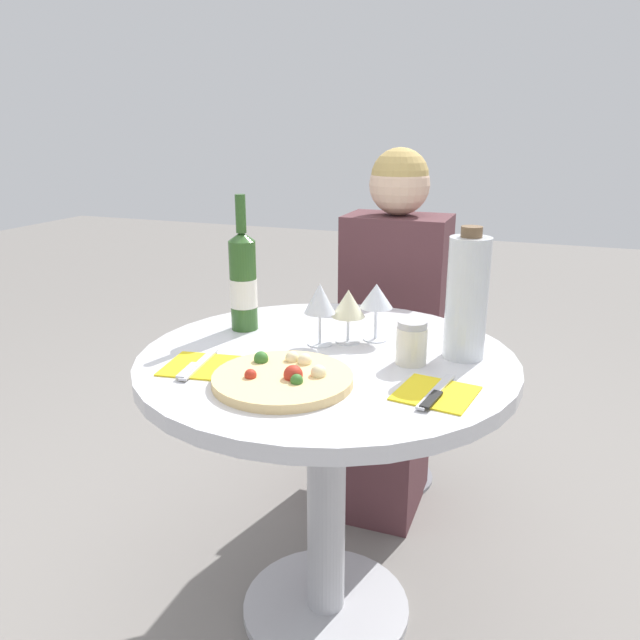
% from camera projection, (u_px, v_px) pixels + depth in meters
% --- Properties ---
extents(ground_plane, '(12.00, 12.00, 0.00)m').
position_uv_depth(ground_plane, '(326.00, 610.00, 1.70)').
color(ground_plane, gray).
rests_on(ground_plane, ground).
extents(dining_table, '(0.90, 0.90, 0.74)m').
position_uv_depth(dining_table, '(327.00, 417.00, 1.53)').
color(dining_table, '#B2B2B7').
rests_on(dining_table, ground_plane).
extents(chair_behind_diner, '(0.36, 0.36, 0.88)m').
position_uv_depth(chair_behind_diner, '(397.00, 362.00, 2.27)').
color(chair_behind_diner, slate).
rests_on(chair_behind_diner, ground_plane).
extents(seated_diner, '(0.34, 0.45, 1.20)m').
position_uv_depth(seated_diner, '(388.00, 346.00, 2.11)').
color(seated_diner, '#512D33').
rests_on(seated_diner, ground_plane).
extents(pizza_large, '(0.30, 0.30, 0.05)m').
position_uv_depth(pizza_large, '(284.00, 378.00, 1.31)').
color(pizza_large, '#E5C17F').
rests_on(pizza_large, dining_table).
extents(wine_bottle, '(0.07, 0.07, 0.36)m').
position_uv_depth(wine_bottle, '(243.00, 281.00, 1.63)').
color(wine_bottle, '#2D5623').
rests_on(wine_bottle, dining_table).
extents(tall_carafe, '(0.10, 0.10, 0.31)m').
position_uv_depth(tall_carafe, '(467.00, 297.00, 1.42)').
color(tall_carafe, silver).
rests_on(tall_carafe, dining_table).
extents(sugar_shaker, '(0.07, 0.07, 0.10)m').
position_uv_depth(sugar_shaker, '(412.00, 343.00, 1.41)').
color(sugar_shaker, silver).
rests_on(sugar_shaker, dining_table).
extents(wine_glass_front_left, '(0.08, 0.08, 0.16)m').
position_uv_depth(wine_glass_front_left, '(320.00, 299.00, 1.51)').
color(wine_glass_front_left, silver).
rests_on(wine_glass_front_left, dining_table).
extents(wine_glass_center, '(0.08, 0.08, 0.14)m').
position_uv_depth(wine_glass_center, '(348.00, 304.00, 1.54)').
color(wine_glass_center, silver).
rests_on(wine_glass_center, dining_table).
extents(wine_glass_back_right, '(0.08, 0.08, 0.15)m').
position_uv_depth(wine_glass_back_right, '(376.00, 297.00, 1.55)').
color(wine_glass_back_right, silver).
rests_on(wine_glass_back_right, dining_table).
extents(place_setting_left, '(0.17, 0.19, 0.01)m').
position_uv_depth(place_setting_left, '(199.00, 366.00, 1.40)').
color(place_setting_left, yellow).
rests_on(place_setting_left, dining_table).
extents(place_setting_right, '(0.17, 0.19, 0.01)m').
position_uv_depth(place_setting_right, '(436.00, 393.00, 1.26)').
color(place_setting_right, yellow).
rests_on(place_setting_right, dining_table).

